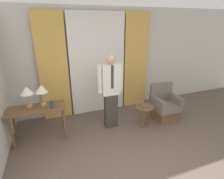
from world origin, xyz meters
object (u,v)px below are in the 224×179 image
Objects in this scene: table_lamp_left at (27,91)px; armchair at (164,106)px; desk at (38,113)px; table_lamp_right at (42,90)px; person at (111,89)px; side_table at (144,113)px; book at (145,105)px; bottle_near_edge at (52,104)px.

armchair is (3.09, -0.29, -0.73)m from table_lamp_left.
table_lamp_right reaches higher than desk.
person is 3.30× the size of side_table.
desk is 0.49m from table_lamp_right.
person is 6.96× the size of book.
book is at bearing 57.11° from side_table.
bottle_near_edge is (0.43, -0.20, -0.26)m from table_lamp_left.
bottle_near_edge is (0.29, -0.10, 0.20)m from desk.
desk is 0.37m from bottle_near_edge.
armchair is at bearing -1.95° from bottle_near_edge.
person is at bearing -5.28° from table_lamp_left.
bottle_near_edge and armchair have the same top height.
table_lamp_right is (0.27, 0.00, 0.00)m from table_lamp_left.
table_lamp_right reaches higher than side_table.
table_lamp_left is 0.84× the size of side_table.
table_lamp_left is 2.51× the size of bottle_near_edge.
table_lamp_left is 1.00× the size of table_lamp_right.
person reaches higher than table_lamp_left.
table_lamp_left is at bearing 174.72° from person.
desk is 2.97m from armchair.
side_table is (2.00, -0.23, -0.45)m from bottle_near_edge.
armchair is 1.75× the size of side_table.
person is (1.42, -0.16, -0.13)m from table_lamp_right.
table_lamp_left and table_lamp_right have the same top height.
book is (-0.65, -0.12, 0.19)m from armchair.
person is (1.56, -0.06, 0.33)m from desk.
bottle_near_edge is 0.10× the size of person.
desk is 4.50× the size of book.
book reaches higher than side_table.
person is 0.98m from side_table.
person is 1.89× the size of armchair.
desk is 6.36× the size of bottle_near_edge.
armchair is 0.67m from side_table.
bottle_near_edge reaches higher than side_table.
book is at bearing -18.89° from person.
person reaches higher than side_table.
side_table is 0.18m from book.
bottle_near_edge is at bearing -52.02° from table_lamp_right.
armchair is 3.68× the size of book.
table_lamp_left is at bearing 170.43° from book.
table_lamp_left is 0.54m from bottle_near_edge.
table_lamp_left is 3.18m from armchair.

